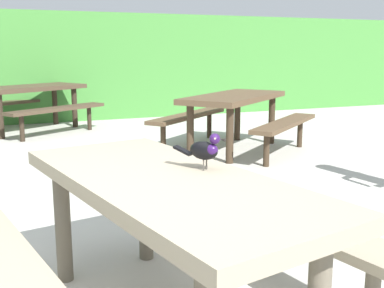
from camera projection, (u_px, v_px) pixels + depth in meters
hedge_wall at (14, 67)px, 9.08m from camera, size 28.00×1.67×2.00m
picnic_table_foreground at (166, 214)px, 2.22m from camera, size 1.99×2.02×0.74m
bird_grackle at (206, 149)px, 2.27m from camera, size 0.19×0.25×0.18m
picnic_table_mid_left at (29, 97)px, 7.74m from camera, size 2.33×2.32×0.74m
picnic_table_far_centre at (234, 109)px, 6.22m from camera, size 2.38×2.38×0.74m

